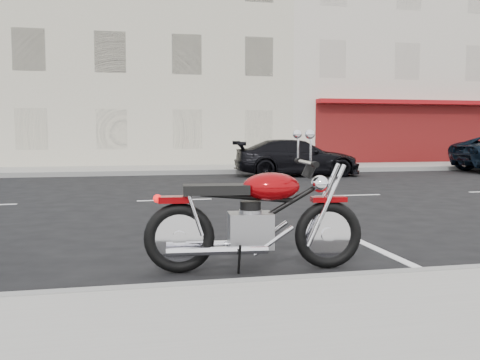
% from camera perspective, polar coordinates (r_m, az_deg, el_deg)
% --- Properties ---
extents(ground, '(120.00, 120.00, 0.00)m').
position_cam_1_polar(ground, '(11.97, 2.59, -1.90)').
color(ground, black).
rests_on(ground, ground).
extents(sidewalk_far, '(80.00, 3.40, 0.15)m').
position_cam_1_polar(sidewalk_far, '(20.32, -17.76, 0.93)').
color(sidewalk_far, gray).
rests_on(sidewalk_far, ground).
extents(curb_far, '(80.00, 0.12, 0.16)m').
position_cam_1_polar(curb_far, '(18.63, -18.25, 0.58)').
color(curb_far, gray).
rests_on(curb_far, ground).
extents(bldg_cream, '(12.00, 12.00, 11.50)m').
position_cam_1_polar(bldg_cream, '(28.13, -10.30, 13.75)').
color(bldg_cream, '#BDB69F').
rests_on(bldg_cream, ground).
extents(bldg_corner, '(14.00, 12.00, 12.50)m').
position_cam_1_polar(bldg_corner, '(31.50, 14.79, 13.64)').
color(bldg_corner, beige).
rests_on(bldg_corner, ground).
extents(motorcycle, '(2.31, 0.76, 1.16)m').
position_cam_1_polar(motorcycle, '(5.77, 9.69, -4.16)').
color(motorcycle, black).
rests_on(motorcycle, ground).
extents(car_far, '(4.37, 2.08, 1.23)m').
position_cam_1_polar(car_far, '(18.14, 6.08, 2.38)').
color(car_far, black).
rests_on(car_far, ground).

